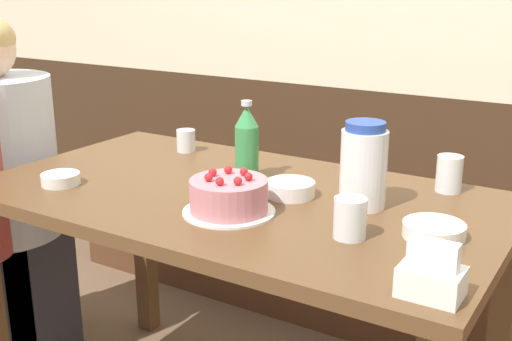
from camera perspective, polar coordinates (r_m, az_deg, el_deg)
name	(u,v)px	position (r m, az deg, el deg)	size (l,w,h in m)	color
bench_seat	(354,266)	(2.57, 8.74, -8.36)	(2.52, 0.38, 0.43)	#56331E
dining_table	(237,228)	(1.71, -1.67, -5.15)	(1.37, 0.76, 0.76)	brown
birthday_cake	(229,196)	(1.52, -2.44, -2.32)	(0.22, 0.22, 0.10)	white
water_pitcher	(364,166)	(1.56, 9.54, 0.41)	(0.11, 0.11, 0.21)	white
soju_bottle	(247,142)	(1.76, -0.83, 2.55)	(0.07, 0.07, 0.22)	#388E4C
napkin_holder	(431,276)	(1.18, 15.33, -9.05)	(0.11, 0.08, 0.11)	white
bowl_soup_white	(434,230)	(1.44, 15.53, -5.13)	(0.14, 0.14, 0.03)	white
bowl_rice_small	(290,189)	(1.64, 3.07, -1.63)	(0.13, 0.13, 0.04)	white
bowl_side_dish	(61,179)	(1.81, -16.98, -0.73)	(0.10, 0.10, 0.03)	white
glass_water_tall	(350,218)	(1.39, 8.35, -4.20)	(0.07, 0.07, 0.09)	silver
glass_tumbler_short	(186,141)	(2.07, -6.24, 2.66)	(0.06, 0.06, 0.07)	silver
glass_shot_small	(449,174)	(1.74, 16.80, -0.28)	(0.07, 0.07, 0.10)	silver
person_pale_blue_shirt	(2,194)	(2.34, -21.67, -1.92)	(0.39, 0.39, 1.18)	#33333D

